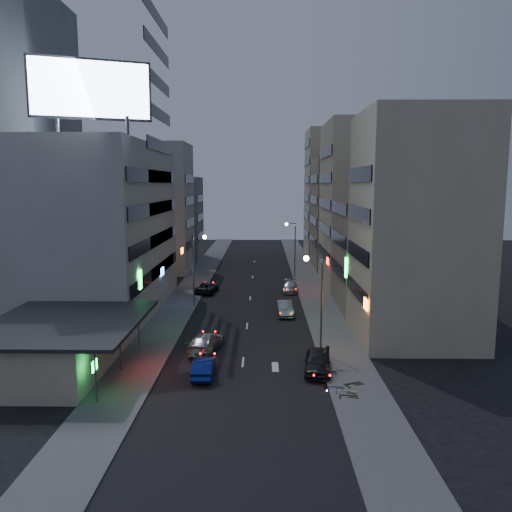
{
  "coord_description": "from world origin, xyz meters",
  "views": [
    {
      "loc": [
        1.56,
        -33.34,
        13.81
      ],
      "look_at": [
        0.78,
        20.59,
        5.99
      ],
      "focal_mm": 35.0,
      "sensor_mm": 36.0,
      "label": 1
    }
  ],
  "objects_px": {
    "parked_car_right_far": "(290,287)",
    "scooter_silver_b": "(336,363)",
    "person": "(327,358)",
    "scooter_black_a": "(358,387)",
    "parked_car_right_near": "(317,362)",
    "scooter_blue": "(344,379)",
    "road_car_blue": "(204,367)",
    "parked_car_left": "(207,287)",
    "parked_car_right_mid": "(285,308)",
    "road_car_silver": "(206,342)",
    "scooter_black_b": "(360,373)",
    "scooter_silver_a": "(358,384)"
  },
  "relations": [
    {
      "from": "road_car_blue",
      "to": "scooter_black_a",
      "type": "distance_m",
      "value": 11.06
    },
    {
      "from": "parked_car_right_far",
      "to": "parked_car_right_mid",
      "type": "bearing_deg",
      "value": -93.68
    },
    {
      "from": "parked_car_right_mid",
      "to": "scooter_silver_b",
      "type": "bearing_deg",
      "value": -81.93
    },
    {
      "from": "parked_car_right_far",
      "to": "scooter_blue",
      "type": "relative_size",
      "value": 2.75
    },
    {
      "from": "parked_car_right_near",
      "to": "scooter_blue",
      "type": "height_order",
      "value": "parked_car_right_near"
    },
    {
      "from": "parked_car_right_near",
      "to": "scooter_black_a",
      "type": "relative_size",
      "value": 2.6
    },
    {
      "from": "parked_car_right_near",
      "to": "scooter_black_a",
      "type": "height_order",
      "value": "parked_car_right_near"
    },
    {
      "from": "parked_car_right_near",
      "to": "road_car_blue",
      "type": "distance_m",
      "value": 8.36
    },
    {
      "from": "parked_car_right_far",
      "to": "road_car_silver",
      "type": "xyz_separation_m",
      "value": [
        -8.29,
        -22.95,
        0.09
      ]
    },
    {
      "from": "person",
      "to": "parked_car_right_near",
      "type": "bearing_deg",
      "value": -25.37
    },
    {
      "from": "scooter_black_a",
      "to": "scooter_silver_b",
      "type": "relative_size",
      "value": 0.98
    },
    {
      "from": "parked_car_right_near",
      "to": "person",
      "type": "relative_size",
      "value": 2.52
    },
    {
      "from": "road_car_blue",
      "to": "scooter_black_a",
      "type": "height_order",
      "value": "road_car_blue"
    },
    {
      "from": "parked_car_right_far",
      "to": "scooter_blue",
      "type": "bearing_deg",
      "value": -83.89
    },
    {
      "from": "road_car_blue",
      "to": "parked_car_left",
      "type": "bearing_deg",
      "value": -84.44
    },
    {
      "from": "parked_car_right_far",
      "to": "person",
      "type": "height_order",
      "value": "person"
    },
    {
      "from": "person",
      "to": "parked_car_right_far",
      "type": "bearing_deg",
      "value": -125.7
    },
    {
      "from": "scooter_silver_a",
      "to": "scooter_black_b",
      "type": "distance_m",
      "value": 1.8
    },
    {
      "from": "parked_car_right_far",
      "to": "road_car_blue",
      "type": "distance_m",
      "value": 29.56
    },
    {
      "from": "parked_car_left",
      "to": "scooter_silver_b",
      "type": "bearing_deg",
      "value": 122.3
    },
    {
      "from": "scooter_black_a",
      "to": "parked_car_right_mid",
      "type": "bearing_deg",
      "value": 18.94
    },
    {
      "from": "road_car_blue",
      "to": "scooter_black_b",
      "type": "relative_size",
      "value": 2.12
    },
    {
      "from": "parked_car_right_far",
      "to": "road_car_blue",
      "type": "height_order",
      "value": "road_car_blue"
    },
    {
      "from": "person",
      "to": "scooter_black_b",
      "type": "height_order",
      "value": "person"
    },
    {
      "from": "parked_car_left",
      "to": "scooter_black_a",
      "type": "distance_m",
      "value": 34.19
    },
    {
      "from": "parked_car_right_far",
      "to": "road_car_silver",
      "type": "relative_size",
      "value": 0.88
    },
    {
      "from": "scooter_silver_a",
      "to": "parked_car_right_near",
      "type": "bearing_deg",
      "value": 52.29
    },
    {
      "from": "road_car_silver",
      "to": "parked_car_left",
      "type": "bearing_deg",
      "value": -74.03
    },
    {
      "from": "person",
      "to": "scooter_black_a",
      "type": "height_order",
      "value": "person"
    },
    {
      "from": "parked_car_right_far",
      "to": "scooter_black_b",
      "type": "bearing_deg",
      "value": -81.36
    },
    {
      "from": "parked_car_right_far",
      "to": "scooter_blue",
      "type": "height_order",
      "value": "parked_car_right_far"
    },
    {
      "from": "person",
      "to": "parked_car_right_mid",
      "type": "bearing_deg",
      "value": -119.6
    },
    {
      "from": "parked_car_right_mid",
      "to": "road_car_silver",
      "type": "bearing_deg",
      "value": -124.49
    },
    {
      "from": "parked_car_right_far",
      "to": "scooter_silver_b",
      "type": "relative_size",
      "value": 2.49
    },
    {
      "from": "parked_car_right_far",
      "to": "scooter_black_a",
      "type": "bearing_deg",
      "value": -82.81
    },
    {
      "from": "person",
      "to": "scooter_silver_a",
      "type": "height_order",
      "value": "person"
    },
    {
      "from": "scooter_silver_a",
      "to": "road_car_silver",
      "type": "bearing_deg",
      "value": 74.23
    },
    {
      "from": "parked_car_right_far",
      "to": "scooter_black_b",
      "type": "height_order",
      "value": "parked_car_right_far"
    },
    {
      "from": "parked_car_right_mid",
      "to": "scooter_blue",
      "type": "distance_m",
      "value": 19.36
    },
    {
      "from": "scooter_black_a",
      "to": "scooter_black_b",
      "type": "xyz_separation_m",
      "value": [
        0.57,
        2.31,
        0.05
      ]
    },
    {
      "from": "parked_car_right_mid",
      "to": "road_car_silver",
      "type": "relative_size",
      "value": 0.85
    },
    {
      "from": "parked_car_right_near",
      "to": "scooter_silver_a",
      "type": "bearing_deg",
      "value": -52.91
    },
    {
      "from": "scooter_silver_a",
      "to": "scooter_blue",
      "type": "bearing_deg",
      "value": 63.05
    },
    {
      "from": "scooter_silver_a",
      "to": "scooter_blue",
      "type": "height_order",
      "value": "scooter_silver_a"
    },
    {
      "from": "scooter_silver_a",
      "to": "scooter_black_b",
      "type": "relative_size",
      "value": 0.94
    },
    {
      "from": "road_car_silver",
      "to": "scooter_silver_a",
      "type": "height_order",
      "value": "road_car_silver"
    },
    {
      "from": "road_car_blue",
      "to": "scooter_silver_a",
      "type": "relative_size",
      "value": 2.25
    },
    {
      "from": "parked_car_right_mid",
      "to": "person",
      "type": "height_order",
      "value": "person"
    },
    {
      "from": "parked_car_left",
      "to": "scooter_black_a",
      "type": "xyz_separation_m",
      "value": [
        13.38,
        -31.46,
        -0.01
      ]
    },
    {
      "from": "parked_car_right_near",
      "to": "parked_car_right_far",
      "type": "height_order",
      "value": "parked_car_right_near"
    }
  ]
}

